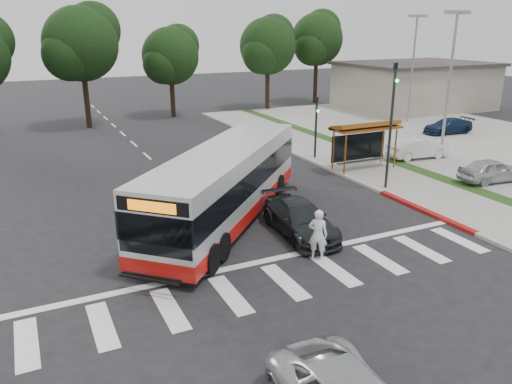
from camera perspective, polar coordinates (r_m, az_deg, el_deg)
ground at (r=21.18m, az=-3.21°, el=-4.34°), size 140.00×140.00×0.00m
sidewalk_east at (r=32.92m, az=9.26°, el=3.90°), size 4.00×40.00×0.12m
curb_east at (r=31.85m, az=6.29°, el=3.56°), size 0.30×40.00×0.15m
curb_east_red at (r=24.34m, az=18.70°, el=-2.05°), size 0.32×6.00×0.15m
parking_lot at (r=42.15m, az=21.33°, el=6.04°), size 18.00×36.00×0.10m
commercial_building at (r=55.12m, az=17.64°, el=11.36°), size 14.00×10.00×4.40m
building_roof_cap at (r=54.92m, az=17.88°, el=13.78°), size 14.60×10.60×0.30m
crosswalk_ladder at (r=17.10m, az=3.33°, el=-10.18°), size 18.00×2.60×0.01m
bus_shelter at (r=30.03m, az=12.30°, el=6.80°), size 4.20×1.60×2.86m
traffic_signal_ne_tall at (r=26.26m, az=15.24°, el=8.35°), size 0.18×0.37×6.50m
traffic_signal_ne_short at (r=32.04m, az=6.90°, el=8.04°), size 0.18×0.37×4.00m
lot_light_front at (r=35.05m, az=21.45°, el=13.48°), size 1.90×0.35×9.01m
lot_light_mid at (r=46.38m, az=17.60°, el=14.79°), size 1.90×0.35×9.01m
tree_ne_a at (r=51.80m, az=1.38°, el=16.44°), size 6.16×5.74×9.30m
tree_ne_b at (r=56.98m, az=7.01°, el=17.03°), size 6.16×5.74×10.02m
tree_north_a at (r=44.52m, az=-19.32°, el=15.82°), size 6.60×6.15×10.17m
tree_north_b at (r=48.13m, az=-9.69°, el=15.17°), size 5.72×5.33×8.43m
transit_bus at (r=21.64m, az=-3.50°, el=0.74°), size 10.62×11.02×3.25m
pedestrian at (r=18.39m, az=7.10°, el=-4.84°), size 0.83×0.81×1.93m
dark_sedan at (r=20.55m, az=5.04°, el=-3.07°), size 2.30×4.83×1.36m
parked_car_0 at (r=30.02m, az=25.35°, el=2.26°), size 3.90×1.93×1.28m
parked_car_1 at (r=33.73m, az=18.00°, el=4.81°), size 4.14×1.81×1.32m
parked_car_3 at (r=42.55m, az=21.08°, el=7.06°), size 4.18×1.94×1.18m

